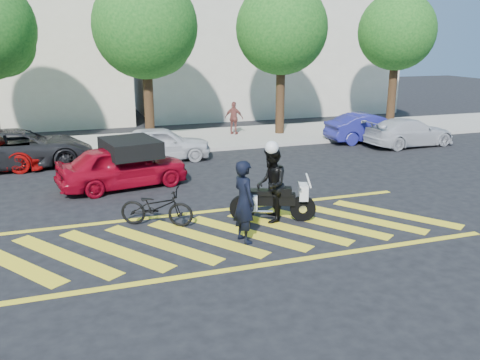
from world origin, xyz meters
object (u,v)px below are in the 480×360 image
object	(u,v)px
parked_mid_left	(20,148)
parked_right	(369,128)
officer_bike	(244,202)
officer_moto	(271,185)
police_motorcycle	(271,201)
red_convertible	(123,166)
parked_far_right	(409,132)
bicycle	(157,207)
parked_mid_right	(161,143)

from	to	relation	value
parked_mid_left	parked_right	xyz separation A→B (m)	(15.26, 0.00, -0.05)
officer_bike	parked_mid_left	bearing A→B (deg)	19.33
parked_mid_left	officer_moto	bearing A→B (deg)	-145.96
officer_bike	police_motorcycle	bearing A→B (deg)	-56.32
officer_bike	parked_right	size ratio (longest dim) A/B	0.49
police_motorcycle	red_convertible	distance (m)	5.65
parked_mid_left	parked_far_right	world-z (taller)	parked_mid_left
officer_moto	parked_mid_left	world-z (taller)	officer_moto
bicycle	parked_right	size ratio (longest dim) A/B	0.47
bicycle	parked_mid_right	bearing A→B (deg)	14.91
officer_moto	parked_far_right	bearing A→B (deg)	146.75
officer_moto	parked_far_right	world-z (taller)	officer_moto
bicycle	red_convertible	bearing A→B (deg)	32.37
officer_moto	parked_right	size ratio (longest dim) A/B	0.49
police_motorcycle	red_convertible	world-z (taller)	red_convertible
officer_moto	parked_mid_left	xyz separation A→B (m)	(-6.75, 8.55, -0.28)
officer_bike	police_motorcycle	xyz separation A→B (m)	(1.17, 1.15, -0.45)
parked_right	officer_bike	bearing A→B (deg)	137.27
police_motorcycle	parked_mid_right	world-z (taller)	parked_mid_right
red_convertible	parked_mid_right	size ratio (longest dim) A/B	1.06
parked_far_right	parked_mid_right	bearing A→B (deg)	81.77
red_convertible	parked_right	size ratio (longest dim) A/B	1.02
parked_right	parked_far_right	xyz separation A→B (m)	(1.21, -1.40, -0.05)
parked_right	parked_far_right	world-z (taller)	parked_right
parked_right	red_convertible	bearing A→B (deg)	110.91
bicycle	police_motorcycle	world-z (taller)	police_motorcycle
police_motorcycle	officer_bike	bearing A→B (deg)	-115.23
officer_bike	parked_mid_left	world-z (taller)	officer_bike
police_motorcycle	parked_mid_right	bearing A→B (deg)	121.07
police_motorcycle	officer_moto	distance (m)	0.45
parked_mid_right	bicycle	bearing A→B (deg)	175.29
parked_mid_left	parked_mid_right	size ratio (longest dim) A/B	1.33
red_convertible	parked_right	bearing A→B (deg)	-82.16
officer_moto	parked_right	distance (m)	12.07
police_motorcycle	parked_right	size ratio (longest dim) A/B	0.54
red_convertible	parked_far_right	xyz separation A→B (m)	(13.10, 2.63, -0.09)
officer_moto	red_convertible	size ratio (longest dim) A/B	0.48
police_motorcycle	parked_far_right	world-z (taller)	parked_far_right
parked_mid_right	police_motorcycle	bearing A→B (deg)	-162.86
red_convertible	parked_mid_right	bearing A→B (deg)	-39.21
officer_bike	red_convertible	size ratio (longest dim) A/B	0.48
officer_bike	parked_mid_right	distance (m)	9.17
police_motorcycle	red_convertible	size ratio (longest dim) A/B	0.53
red_convertible	parked_mid_left	size ratio (longest dim) A/B	0.80
parked_far_right	parked_right	bearing A→B (deg)	37.10
police_motorcycle	officer_moto	size ratio (longest dim) A/B	1.10
red_convertible	police_motorcycle	bearing A→B (deg)	-153.86
parked_mid_left	parked_far_right	bearing A→B (deg)	-99.10
bicycle	parked_mid_right	size ratio (longest dim) A/B	0.49
red_convertible	parked_mid_left	distance (m)	5.25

